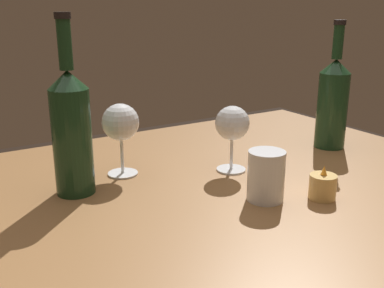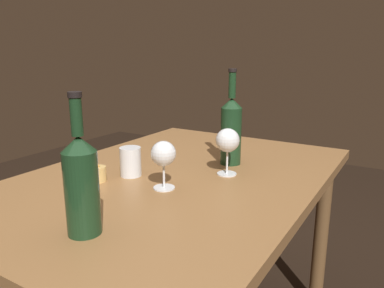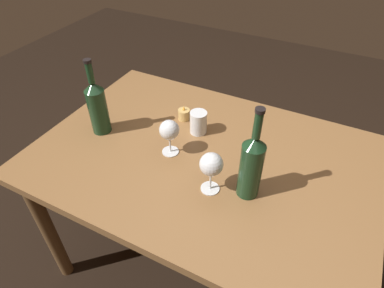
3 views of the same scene
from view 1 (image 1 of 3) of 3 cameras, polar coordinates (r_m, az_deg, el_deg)
dining_table at (r=0.98m, az=0.40°, el=-10.30°), size 1.30×0.90×0.74m
wine_glass_left at (r=0.98m, az=-8.93°, el=2.46°), size 0.08×0.08×0.16m
wine_glass_right at (r=1.00m, az=5.06°, el=2.41°), size 0.08×0.08×0.15m
wine_bottle at (r=1.23m, az=17.20°, el=5.15°), size 0.08×0.08×0.32m
wine_bottle_second at (r=0.90m, az=-14.85°, el=1.79°), size 0.08×0.08×0.35m
water_tumbler at (r=0.88m, az=9.23°, el=-4.30°), size 0.07×0.07×0.10m
votive_candle at (r=0.91m, az=16.02°, el=-5.24°), size 0.05×0.05×0.07m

